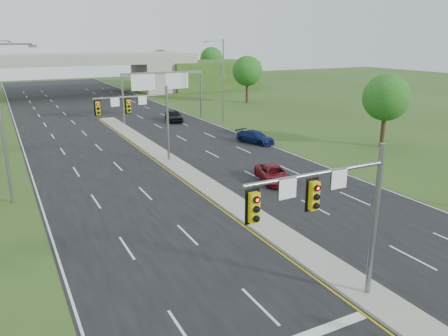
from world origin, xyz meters
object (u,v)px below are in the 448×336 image
Objects in this scene: signal_mast_near at (337,206)px; sign_gantry at (162,83)px; car_far_b at (255,137)px; car_far_a at (274,174)px; car_far_c at (174,116)px; overpass at (70,77)px; signal_mast_far at (143,113)px.

signal_mast_near is 45.88m from sign_gantry.
sign_gantry is at bearing 84.89° from car_far_b.
sign_gantry is 29.93m from car_far_a.
car_far_b is at bearing -70.53° from car_far_c.
signal_mast_near is 1.53× the size of car_far_b.
car_far_b is at bearing -76.04° from sign_gantry.
overpass is 17.28× the size of car_far_c.
sign_gantry is (8.95, 19.99, 0.51)m from signal_mast_far.
car_far_c is at bearing 77.12° from signal_mast_near.
car_far_a is 13.45m from car_far_b.
signal_mast_far is 0.60× the size of sign_gantry.
signal_mast_near reaches higher than car_far_c.
overpass is at bearing 82.78° from car_far_b.
sign_gantry is at bearing -79.21° from overpass.
signal_mast_far is 14.11m from car_far_b.
car_far_c is (10.02, 18.82, -3.92)m from signal_mast_far.
car_far_b is at bearing 79.76° from car_far_a.
signal_mast_far is 21.68m from car_far_c.
signal_mast_near reaches higher than sign_gantry.
car_far_a is at bearing -92.75° from sign_gantry.
car_far_c is (2.50, 28.37, 0.15)m from car_far_a.
signal_mast_far is at bearing -92.35° from overpass.
car_far_a is at bearing -85.34° from overpass.
signal_mast_near is at bearing -100.97° from car_far_a.
signal_mast_near is at bearing -101.25° from sign_gantry.
overpass reaches higher than signal_mast_far.
signal_mast_near is 1.00× the size of signal_mast_far.
signal_mast_near and signal_mast_far have the same top height.
signal_mast_near reaches higher than car_far_a.
car_far_b is (13.26, 2.62, -4.04)m from signal_mast_far.
car_far_b is (4.32, -17.37, -4.56)m from sign_gantry.
car_far_c is at bearing 99.97° from car_far_a.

